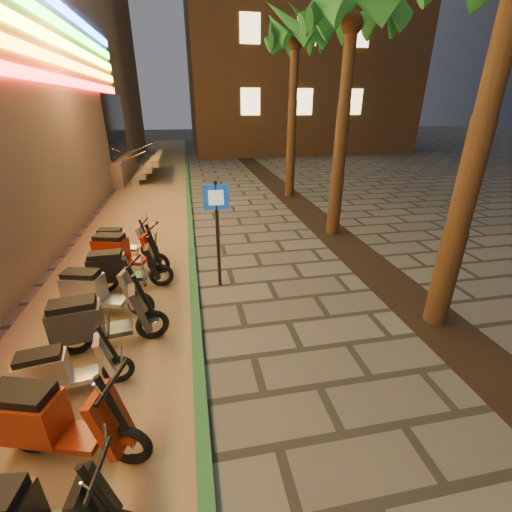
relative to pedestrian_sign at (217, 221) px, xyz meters
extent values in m
plane|color=#474442|center=(0.30, -4.22, -1.55)|extent=(120.00, 120.00, 0.00)
cube|color=#8C7251|center=(-2.30, 5.78, -1.54)|extent=(3.40, 60.00, 0.01)
cube|color=#246135|center=(-0.60, 5.78, -1.50)|extent=(0.18, 60.00, 0.10)
cube|color=black|center=(3.90, 0.78, -1.54)|extent=(1.20, 40.00, 0.02)
cube|color=black|center=(-4.15, 13.78, 1.25)|extent=(0.08, 5.00, 3.00)
cube|color=gray|center=(-6.20, 13.78, -0.95)|extent=(5.00, 6.00, 1.20)
cube|color=gray|center=(-3.20, 13.78, -1.40)|extent=(0.35, 5.00, 0.30)
cube|color=gray|center=(-2.85, 13.78, -1.10)|extent=(0.35, 5.00, 0.30)
cube|color=gray|center=(-2.50, 13.78, -0.80)|extent=(0.35, 5.00, 0.30)
cube|color=gray|center=(-2.15, 13.78, -0.50)|extent=(0.35, 5.00, 0.30)
cylinder|color=silver|center=(-3.60, 11.78, -0.30)|extent=(2.09, 0.06, 0.81)
cylinder|color=silver|center=(-3.60, 15.78, -0.30)|extent=(2.09, 0.06, 0.81)
cube|color=#F2D485|center=(4.30, 19.75, 2.45)|extent=(1.40, 0.06, 1.80)
cube|color=#F2D485|center=(8.30, 19.75, 2.45)|extent=(1.40, 0.06, 1.80)
cube|color=#F2D485|center=(12.30, 19.75, 2.45)|extent=(1.40, 0.06, 1.80)
cube|color=#F2D485|center=(4.30, 19.75, 6.95)|extent=(1.40, 0.06, 1.80)
cube|color=#F2D485|center=(8.30, 19.75, 6.95)|extent=(1.40, 0.06, 1.80)
cube|color=#F2D485|center=(12.30, 19.75, 6.95)|extent=(1.40, 0.06, 1.80)
cylinder|color=#472D19|center=(3.90, -2.22, 1.18)|extent=(0.40, 0.40, 5.45)
cylinder|color=#472D19|center=(3.90, 2.78, 1.30)|extent=(0.40, 0.40, 5.70)
sphere|color=#472D19|center=(3.90, 2.78, 4.15)|extent=(0.56, 0.56, 0.56)
cone|color=#1A551C|center=(4.79, 2.78, 4.61)|extent=(0.60, 1.93, 1.52)
cone|color=#1A551C|center=(4.58, 3.35, 4.61)|extent=(1.70, 1.86, 1.52)
cone|color=#1A551C|center=(4.05, 3.66, 4.61)|extent=(2.00, 0.93, 1.52)
cone|color=#1A551C|center=(3.46, 3.55, 4.61)|extent=(1.97, 1.48, 1.52)
cone|color=#1A551C|center=(3.07, 3.09, 4.61)|extent=(1.22, 2.02, 1.52)
cylinder|color=#472D19|center=(3.90, 7.78, 1.43)|extent=(0.40, 0.40, 5.95)
sphere|color=#472D19|center=(3.90, 7.78, 4.40)|extent=(0.56, 0.56, 0.56)
cone|color=#1A551C|center=(4.79, 7.78, 4.86)|extent=(0.60, 1.93, 1.52)
cone|color=#1A551C|center=(4.58, 8.35, 4.86)|extent=(1.70, 1.86, 1.52)
cone|color=#1A551C|center=(4.05, 8.66, 4.86)|extent=(2.00, 0.93, 1.52)
cone|color=#1A551C|center=(3.46, 8.55, 4.86)|extent=(1.97, 1.48, 1.52)
cone|color=#1A551C|center=(3.07, 8.09, 4.86)|extent=(1.22, 2.02, 1.52)
cone|color=#1A551C|center=(3.07, 7.48, 4.86)|extent=(1.22, 2.02, 1.52)
cone|color=#1A551C|center=(3.46, 7.02, 4.86)|extent=(1.97, 1.48, 1.52)
cone|color=#1A551C|center=(4.05, 6.91, 4.86)|extent=(2.00, 0.93, 1.52)
cone|color=#1A551C|center=(4.58, 7.21, 4.86)|extent=(1.70, 1.86, 1.52)
cylinder|color=black|center=(0.00, 0.01, -0.35)|extent=(0.08, 0.08, 2.39)
cube|color=#0D46AE|center=(0.00, -0.01, 0.51)|extent=(0.53, 0.04, 0.53)
cube|color=white|center=(0.00, -0.03, 0.51)|extent=(0.31, 0.03, 0.31)
cube|color=black|center=(-1.54, -4.90, -0.96)|extent=(0.31, 0.42, 0.69)
cylinder|color=black|center=(-1.47, -4.91, -0.77)|extent=(0.27, 0.10, 0.72)
cylinder|color=black|center=(-1.42, -4.92, -0.45)|extent=(0.12, 0.57, 0.04)
torus|color=black|center=(-2.59, -3.71, -1.26)|extent=(0.58, 0.27, 0.57)
cylinder|color=silver|center=(-2.59, -3.71, -1.26)|extent=(0.18, 0.15, 0.15)
torus|color=black|center=(-1.42, -4.08, -1.26)|extent=(0.58, 0.27, 0.57)
cylinder|color=silver|center=(-1.42, -4.08, -1.26)|extent=(0.18, 0.15, 0.15)
cube|color=maroon|center=(-2.02, -3.89, -1.22)|extent=(0.69, 0.54, 0.09)
cube|color=maroon|center=(-2.51, -3.74, -0.95)|extent=(0.86, 0.63, 0.55)
cube|color=black|center=(-2.51, -3.74, -0.63)|extent=(0.75, 0.54, 0.13)
cube|color=maroon|center=(-1.57, -4.03, -0.89)|extent=(0.41, 0.50, 0.77)
cylinder|color=black|center=(-1.49, -4.06, -0.67)|extent=(0.31, 0.16, 0.81)
cylinder|color=black|center=(-1.44, -4.07, -0.32)|extent=(0.24, 0.62, 0.05)
cube|color=maroon|center=(-1.42, -4.08, -1.13)|extent=(0.28, 0.22, 0.07)
torus|color=black|center=(-2.74, -2.88, -1.32)|extent=(0.47, 0.16, 0.46)
cylinder|color=silver|center=(-2.74, -2.88, -1.32)|extent=(0.14, 0.11, 0.12)
torus|color=black|center=(-1.76, -2.73, -1.32)|extent=(0.47, 0.16, 0.46)
cylinder|color=silver|center=(-1.76, -2.73, -1.32)|extent=(0.14, 0.11, 0.12)
cube|color=silver|center=(-2.26, -2.81, -1.28)|extent=(0.53, 0.38, 0.07)
cube|color=silver|center=(-2.67, -2.87, -1.06)|extent=(0.67, 0.43, 0.44)
cube|color=black|center=(-2.67, -2.87, -0.80)|extent=(0.59, 0.37, 0.11)
cube|color=silver|center=(-1.88, -2.75, -1.02)|extent=(0.29, 0.39, 0.62)
cylinder|color=black|center=(-1.82, -2.74, -0.84)|extent=(0.25, 0.10, 0.66)
cylinder|color=black|center=(-1.77, -2.73, -0.55)|extent=(0.12, 0.51, 0.04)
cube|color=silver|center=(-1.76, -2.73, -1.21)|extent=(0.21, 0.15, 0.05)
torus|color=black|center=(-2.56, -1.92, -1.26)|extent=(0.58, 0.20, 0.57)
cylinder|color=silver|center=(-2.56, -1.92, -1.26)|extent=(0.17, 0.13, 0.15)
torus|color=black|center=(-1.34, -1.74, -1.26)|extent=(0.58, 0.20, 0.57)
cylinder|color=silver|center=(-1.34, -1.74, -1.26)|extent=(0.17, 0.13, 0.15)
cube|color=#282A2E|center=(-1.96, -1.83, -1.22)|extent=(0.66, 0.46, 0.09)
cube|color=#282A2E|center=(-2.48, -1.91, -0.94)|extent=(0.83, 0.53, 0.55)
cube|color=black|center=(-2.48, -1.91, -0.62)|extent=(0.73, 0.45, 0.13)
cube|color=#282A2E|center=(-1.49, -1.76, -0.88)|extent=(0.36, 0.48, 0.78)
cylinder|color=black|center=(-1.42, -1.75, -0.66)|extent=(0.31, 0.12, 0.82)
cylinder|color=black|center=(-1.36, -1.74, -0.31)|extent=(0.14, 0.64, 0.05)
cube|color=#282A2E|center=(-1.34, -1.74, -1.13)|extent=(0.26, 0.19, 0.07)
torus|color=black|center=(-2.74, -0.67, -1.28)|extent=(0.55, 0.25, 0.54)
cylinder|color=silver|center=(-2.74, -0.67, -1.28)|extent=(0.17, 0.14, 0.15)
torus|color=black|center=(-1.61, -0.98, -1.28)|extent=(0.55, 0.25, 0.54)
cylinder|color=silver|center=(-1.61, -0.98, -1.28)|extent=(0.17, 0.14, 0.15)
cube|color=#ACADB4|center=(-2.19, -0.82, -1.23)|extent=(0.65, 0.50, 0.08)
cube|color=#ACADB4|center=(-2.66, -0.69, -0.97)|extent=(0.81, 0.58, 0.52)
cube|color=black|center=(-2.66, -0.69, -0.67)|extent=(0.71, 0.50, 0.13)
cube|color=#ACADB4|center=(-1.76, -0.94, -0.92)|extent=(0.38, 0.48, 0.74)
cylinder|color=black|center=(-1.69, -0.96, -0.71)|extent=(0.30, 0.15, 0.77)
cylinder|color=black|center=(-1.63, -0.97, -0.38)|extent=(0.21, 0.60, 0.05)
cube|color=#ACADB4|center=(-1.61, -0.98, -1.15)|extent=(0.26, 0.20, 0.06)
torus|color=black|center=(-2.48, 0.14, -1.27)|extent=(0.55, 0.13, 0.55)
cylinder|color=silver|center=(-2.48, 0.14, -1.27)|extent=(0.15, 0.11, 0.15)
torus|color=black|center=(-1.30, 0.20, -1.27)|extent=(0.55, 0.13, 0.55)
cylinder|color=silver|center=(-1.30, 0.20, -1.27)|extent=(0.15, 0.11, 0.15)
cube|color=black|center=(-1.90, 0.17, -1.23)|extent=(0.60, 0.39, 0.08)
cube|color=black|center=(-2.40, 0.15, -0.97)|extent=(0.76, 0.44, 0.53)
cube|color=black|center=(-2.40, 0.15, -0.66)|extent=(0.67, 0.37, 0.13)
cube|color=black|center=(-1.45, 0.19, -0.91)|extent=(0.30, 0.44, 0.74)
cylinder|color=black|center=(-1.37, 0.20, -0.70)|extent=(0.29, 0.09, 0.78)
cylinder|color=black|center=(-1.32, 0.20, -0.36)|extent=(0.08, 0.61, 0.05)
cube|color=black|center=(-1.30, 0.20, -1.15)|extent=(0.24, 0.16, 0.06)
torus|color=black|center=(-2.57, 1.18, -1.26)|extent=(0.58, 0.27, 0.57)
cylinder|color=silver|center=(-2.57, 1.18, -1.26)|extent=(0.18, 0.15, 0.15)
torus|color=black|center=(-1.40, 0.83, -1.26)|extent=(0.58, 0.27, 0.57)
cylinder|color=silver|center=(-1.40, 0.83, -1.26)|extent=(0.18, 0.15, 0.15)
cube|color=maroon|center=(-2.00, 1.01, -1.22)|extent=(0.68, 0.53, 0.09)
cube|color=maroon|center=(-2.49, 1.16, -0.95)|extent=(0.85, 0.62, 0.55)
cube|color=black|center=(-2.49, 1.16, -0.63)|extent=(0.75, 0.53, 0.13)
cube|color=maroon|center=(-1.54, 0.88, -0.89)|extent=(0.40, 0.50, 0.77)
cylinder|color=black|center=(-1.47, 0.86, -0.67)|extent=(0.31, 0.16, 0.81)
cylinder|color=black|center=(-1.42, 0.84, -0.32)|extent=(0.23, 0.62, 0.05)
cube|color=maroon|center=(-1.40, 0.83, -1.13)|extent=(0.27, 0.22, 0.07)
torus|color=black|center=(-2.73, 2.06, -1.31)|extent=(0.49, 0.16, 0.48)
cylinder|color=silver|center=(-2.73, 2.06, -1.31)|extent=(0.14, 0.11, 0.13)
torus|color=black|center=(-1.71, 1.90, -1.31)|extent=(0.49, 0.16, 0.48)
cylinder|color=silver|center=(-1.71, 1.90, -1.31)|extent=(0.14, 0.11, 0.13)
cube|color=silver|center=(-2.23, 1.98, -1.27)|extent=(0.55, 0.39, 0.07)
cube|color=silver|center=(-2.66, 2.05, -1.04)|extent=(0.70, 0.45, 0.46)
cube|color=black|center=(-2.66, 2.05, -0.77)|extent=(0.61, 0.38, 0.11)
cube|color=silver|center=(-1.83, 1.92, -0.99)|extent=(0.30, 0.40, 0.65)
cylinder|color=black|center=(-1.77, 1.91, -0.80)|extent=(0.26, 0.10, 0.69)
cylinder|color=black|center=(-1.72, 1.90, -0.51)|extent=(0.12, 0.54, 0.04)
cube|color=silver|center=(-1.71, 1.90, -1.19)|extent=(0.22, 0.16, 0.06)
camera|label=1|loc=(-0.52, -6.97, 2.26)|focal=24.00mm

